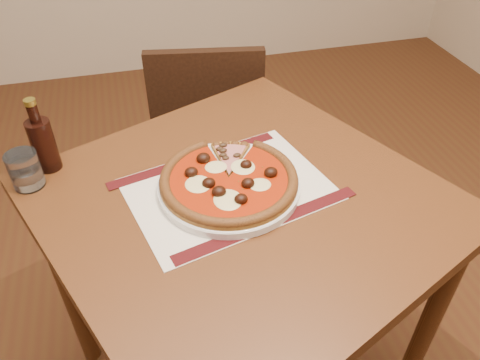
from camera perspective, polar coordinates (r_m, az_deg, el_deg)
name	(u,v)px	position (r m, az deg, el deg)	size (l,w,h in m)	color
table	(242,229)	(1.09, 0.27, -5.97)	(1.05, 1.05, 0.75)	#5D3016
chair_far	(208,128)	(1.77, -3.94, 6.36)	(0.44, 0.44, 0.81)	black
placemat	(229,189)	(1.04, -1.34, -1.12)	(0.43, 0.31, 0.00)	silver
plate	(229,186)	(1.03, -1.35, -0.70)	(0.31, 0.31, 0.02)	white
pizza	(229,179)	(1.02, -1.37, 0.14)	(0.30, 0.30, 0.04)	olive
ham_slice	(235,157)	(1.09, -0.57, 2.81)	(0.09, 0.13, 0.02)	olive
water_glass	(25,170)	(1.13, -24.73, 1.10)	(0.07, 0.07, 0.08)	white
bottle	(43,142)	(1.15, -22.89, 4.24)	(0.05, 0.05, 0.18)	black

